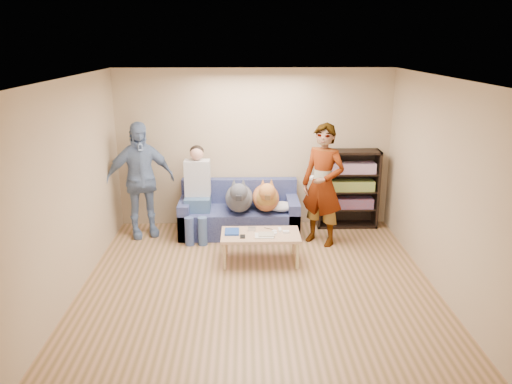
{
  "coord_description": "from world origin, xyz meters",
  "views": [
    {
      "loc": [
        -0.16,
        -5.56,
        3.02
      ],
      "look_at": [
        0.0,
        1.2,
        0.95
      ],
      "focal_mm": 35.0,
      "sensor_mm": 36.0,
      "label": 1
    }
  ],
  "objects_px": {
    "person_standing_left": "(140,180)",
    "bookshelf": "(348,187)",
    "dog_tan": "(266,197)",
    "camera_silver": "(252,229)",
    "person_standing_right": "(323,185)",
    "coffee_table": "(260,237)",
    "sofa": "(239,215)",
    "dog_gray": "(239,197)",
    "notebook_blue": "(232,232)",
    "person_seated": "(197,189)"
  },
  "relations": [
    {
      "from": "person_standing_right",
      "to": "person_seated",
      "type": "distance_m",
      "value": 1.96
    },
    {
      "from": "camera_silver",
      "to": "person_seated",
      "type": "xyz_separation_m",
      "value": [
        -0.84,
        0.91,
        0.33
      ]
    },
    {
      "from": "notebook_blue",
      "to": "person_seated",
      "type": "bearing_deg",
      "value": 119.89
    },
    {
      "from": "notebook_blue",
      "to": "person_standing_left",
      "type": "bearing_deg",
      "value": 145.54
    },
    {
      "from": "dog_gray",
      "to": "dog_tan",
      "type": "bearing_deg",
      "value": 4.16
    },
    {
      "from": "person_standing_left",
      "to": "person_standing_right",
      "type": "bearing_deg",
      "value": -29.53
    },
    {
      "from": "person_seated",
      "to": "dog_gray",
      "type": "distance_m",
      "value": 0.67
    },
    {
      "from": "camera_silver",
      "to": "person_standing_left",
      "type": "bearing_deg",
      "value": 151.85
    },
    {
      "from": "dog_gray",
      "to": "bookshelf",
      "type": "bearing_deg",
      "value": 13.54
    },
    {
      "from": "coffee_table",
      "to": "person_seated",
      "type": "bearing_deg",
      "value": 133.09
    },
    {
      "from": "person_standing_left",
      "to": "sofa",
      "type": "relative_size",
      "value": 0.97
    },
    {
      "from": "sofa",
      "to": "dog_gray",
      "type": "relative_size",
      "value": 1.5
    },
    {
      "from": "person_seated",
      "to": "dog_gray",
      "type": "relative_size",
      "value": 1.16
    },
    {
      "from": "notebook_blue",
      "to": "dog_gray",
      "type": "bearing_deg",
      "value": 84.04
    },
    {
      "from": "coffee_table",
      "to": "bookshelf",
      "type": "relative_size",
      "value": 0.85
    },
    {
      "from": "person_standing_right",
      "to": "camera_silver",
      "type": "height_order",
      "value": "person_standing_right"
    },
    {
      "from": "dog_tan",
      "to": "bookshelf",
      "type": "xyz_separation_m",
      "value": [
        1.37,
        0.4,
        0.03
      ]
    },
    {
      "from": "notebook_blue",
      "to": "camera_silver",
      "type": "xyz_separation_m",
      "value": [
        0.28,
        0.07,
        0.01
      ]
    },
    {
      "from": "sofa",
      "to": "coffee_table",
      "type": "height_order",
      "value": "sofa"
    },
    {
      "from": "person_standing_left",
      "to": "camera_silver",
      "type": "bearing_deg",
      "value": -49.86
    },
    {
      "from": "person_standing_left",
      "to": "bookshelf",
      "type": "xyz_separation_m",
      "value": [
        3.35,
        0.34,
        -0.24
      ]
    },
    {
      "from": "person_standing_left",
      "to": "notebook_blue",
      "type": "relative_size",
      "value": 7.07
    },
    {
      "from": "person_standing_right",
      "to": "sofa",
      "type": "xyz_separation_m",
      "value": [
        -1.27,
        0.49,
        -0.65
      ]
    },
    {
      "from": "bookshelf",
      "to": "person_seated",
      "type": "bearing_deg",
      "value": -171.65
    },
    {
      "from": "dog_tan",
      "to": "camera_silver",
      "type": "bearing_deg",
      "value": -105.45
    },
    {
      "from": "person_standing_right",
      "to": "person_standing_left",
      "type": "bearing_deg",
      "value": -151.17
    },
    {
      "from": "dog_tan",
      "to": "coffee_table",
      "type": "distance_m",
      "value": 1.03
    },
    {
      "from": "person_standing_left",
      "to": "dog_tan",
      "type": "distance_m",
      "value": 2.0
    },
    {
      "from": "bookshelf",
      "to": "sofa",
      "type": "bearing_deg",
      "value": -172.6
    },
    {
      "from": "dog_gray",
      "to": "bookshelf",
      "type": "relative_size",
      "value": 0.97
    },
    {
      "from": "person_standing_left",
      "to": "camera_silver",
      "type": "height_order",
      "value": "person_standing_left"
    },
    {
      "from": "coffee_table",
      "to": "camera_silver",
      "type": "bearing_deg",
      "value": 135.0
    },
    {
      "from": "person_seated",
      "to": "notebook_blue",
      "type": "bearing_deg",
      "value": -60.11
    },
    {
      "from": "person_standing_left",
      "to": "notebook_blue",
      "type": "height_order",
      "value": "person_standing_left"
    },
    {
      "from": "notebook_blue",
      "to": "dog_tan",
      "type": "bearing_deg",
      "value": 61.0
    },
    {
      "from": "coffee_table",
      "to": "bookshelf",
      "type": "xyz_separation_m",
      "value": [
        1.49,
        1.39,
        0.31
      ]
    },
    {
      "from": "notebook_blue",
      "to": "bookshelf",
      "type": "height_order",
      "value": "bookshelf"
    },
    {
      "from": "sofa",
      "to": "bookshelf",
      "type": "bearing_deg",
      "value": 7.4
    },
    {
      "from": "dog_gray",
      "to": "person_seated",
      "type": "bearing_deg",
      "value": 173.69
    },
    {
      "from": "person_seated",
      "to": "coffee_table",
      "type": "xyz_separation_m",
      "value": [
        0.96,
        -1.03,
        -0.4
      ]
    },
    {
      "from": "person_standing_right",
      "to": "camera_silver",
      "type": "relative_size",
      "value": 16.88
    },
    {
      "from": "person_standing_right",
      "to": "coffee_table",
      "type": "bearing_deg",
      "value": -108.75
    },
    {
      "from": "person_standing_right",
      "to": "dog_tan",
      "type": "distance_m",
      "value": 0.94
    },
    {
      "from": "notebook_blue",
      "to": "dog_tan",
      "type": "height_order",
      "value": "dog_tan"
    },
    {
      "from": "sofa",
      "to": "coffee_table",
      "type": "distance_m",
      "value": 1.2
    },
    {
      "from": "dog_tan",
      "to": "bookshelf",
      "type": "distance_m",
      "value": 1.43
    },
    {
      "from": "notebook_blue",
      "to": "coffee_table",
      "type": "xyz_separation_m",
      "value": [
        0.4,
        -0.05,
        -0.06
      ]
    },
    {
      "from": "notebook_blue",
      "to": "sofa",
      "type": "height_order",
      "value": "sofa"
    },
    {
      "from": "person_standing_left",
      "to": "dog_tan",
      "type": "xyz_separation_m",
      "value": [
        1.98,
        -0.06,
        -0.28
      ]
    },
    {
      "from": "sofa",
      "to": "coffee_table",
      "type": "relative_size",
      "value": 1.73
    }
  ]
}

